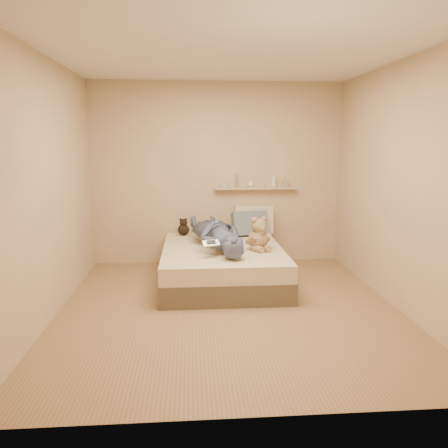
{
  "coord_description": "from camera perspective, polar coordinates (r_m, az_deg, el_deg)",
  "views": [
    {
      "loc": [
        -0.39,
        -4.42,
        1.75
      ],
      "look_at": [
        0.0,
        0.65,
        0.8
      ],
      "focal_mm": 35.0,
      "sensor_mm": 36.0,
      "label": 1
    }
  ],
  "objects": [
    {
      "name": "dark_plush",
      "position": [
        6.22,
        -5.32,
        -0.51
      ],
      "size": [
        0.16,
        0.16,
        0.25
      ],
      "color": "black",
      "rests_on": "bed"
    },
    {
      "name": "bed",
      "position": [
        5.58,
        -0.22,
        -5.3
      ],
      "size": [
        1.5,
        1.9,
        0.45
      ],
      "color": "brown",
      "rests_on": "floor"
    },
    {
      "name": "teddy_bear",
      "position": [
        5.37,
        4.58,
        -1.59
      ],
      "size": [
        0.33,
        0.34,
        0.42
      ],
      "color": "#977952",
      "rests_on": "bed"
    },
    {
      "name": "room",
      "position": [
        4.46,
        0.64,
        4.79
      ],
      "size": [
        3.8,
        3.8,
        3.8
      ],
      "color": "#92734B",
      "rests_on": "ground"
    },
    {
      "name": "game_console",
      "position": [
        4.98,
        -1.71,
        -2.52
      ],
      "size": [
        0.21,
        0.13,
        0.07
      ],
      "color": "#B3B5BA",
      "rests_on": "bed"
    },
    {
      "name": "pillow_grey",
      "position": [
        6.2,
        3.39,
        0.07
      ],
      "size": [
        0.54,
        0.35,
        0.37
      ],
      "primitive_type": "cube",
      "rotation": [
        -0.35,
        0.0,
        0.22
      ],
      "color": "slate",
      "rests_on": "bed"
    },
    {
      "name": "wall_shelf",
      "position": [
        6.36,
        4.14,
        4.69
      ],
      "size": [
        1.2,
        0.12,
        0.03
      ],
      "primitive_type": "cube",
      "color": "tan",
      "rests_on": "wall_back"
    },
    {
      "name": "shelf_bottles",
      "position": [
        6.36,
        4.37,
        5.41
      ],
      "size": [
        0.97,
        0.12,
        0.19
      ],
      "color": "#B6B9BF",
      "rests_on": "wall_shelf"
    },
    {
      "name": "person",
      "position": [
        5.49,
        -0.97,
        -1.18
      ],
      "size": [
        0.87,
        1.61,
        0.36
      ],
      "primitive_type": "imported",
      "rotation": [
        0.0,
        0.0,
        3.36
      ],
      "color": "#46526F",
      "rests_on": "bed"
    },
    {
      "name": "pillow_cream",
      "position": [
        6.34,
        3.91,
        0.57
      ],
      "size": [
        0.55,
        0.22,
        0.42
      ],
      "primitive_type": "cube",
      "rotation": [
        -0.14,
        0.0,
        0.0
      ],
      "color": "#C3B19A",
      "rests_on": "bed"
    }
  ]
}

